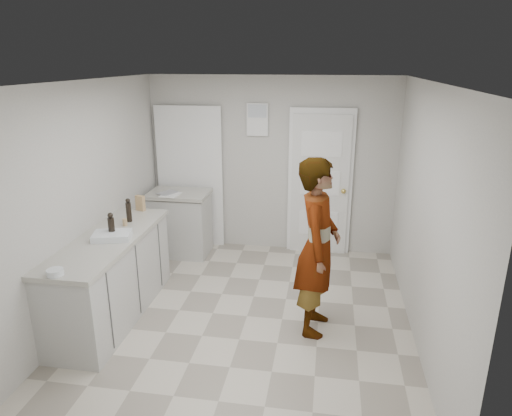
% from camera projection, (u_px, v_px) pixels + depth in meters
% --- Properties ---
extents(ground, '(4.00, 4.00, 0.00)m').
position_uv_depth(ground, '(247.00, 316.00, 5.03)').
color(ground, gray).
rests_on(ground, ground).
extents(room_shell, '(4.00, 4.00, 4.00)m').
position_uv_depth(room_shell, '(259.00, 181.00, 6.57)').
color(room_shell, beige).
rests_on(room_shell, ground).
extents(main_counter, '(0.64, 1.96, 0.93)m').
position_uv_depth(main_counter, '(112.00, 280.00, 4.93)').
color(main_counter, '#B1B1AC').
rests_on(main_counter, ground).
extents(side_counter, '(0.84, 0.61, 0.93)m').
position_uv_depth(side_counter, '(180.00, 225.00, 6.54)').
color(side_counter, '#B1B1AC').
rests_on(side_counter, ground).
extents(person, '(0.49, 0.70, 1.83)m').
position_uv_depth(person, '(318.00, 247.00, 4.55)').
color(person, silver).
rests_on(person, ground).
extents(cake_mix_box, '(0.13, 0.09, 0.19)m').
position_uv_depth(cake_mix_box, '(140.00, 203.00, 5.59)').
color(cake_mix_box, '#A87D54').
rests_on(cake_mix_box, main_counter).
extents(spice_jar, '(0.05, 0.05, 0.08)m').
position_uv_depth(spice_jar, '(125.00, 222.00, 5.09)').
color(spice_jar, tan).
rests_on(spice_jar, main_counter).
extents(oil_cruet_a, '(0.07, 0.07, 0.27)m').
position_uv_depth(oil_cruet_a, '(111.00, 225.00, 4.74)').
color(oil_cruet_a, black).
rests_on(oil_cruet_a, main_counter).
extents(oil_cruet_b, '(0.06, 0.06, 0.28)m').
position_uv_depth(oil_cruet_b, '(129.00, 211.00, 5.19)').
color(oil_cruet_b, black).
rests_on(oil_cruet_b, main_counter).
extents(baking_dish, '(0.43, 0.35, 0.07)m').
position_uv_depth(baking_dish, '(112.00, 236.00, 4.72)').
color(baking_dish, silver).
rests_on(baking_dish, main_counter).
extents(egg_bowl, '(0.14, 0.14, 0.05)m').
position_uv_depth(egg_bowl, '(55.00, 272.00, 3.93)').
color(egg_bowl, silver).
rests_on(egg_bowl, main_counter).
extents(papers, '(0.25, 0.31, 0.01)m').
position_uv_depth(papers, '(170.00, 195.00, 6.25)').
color(papers, white).
rests_on(papers, side_counter).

